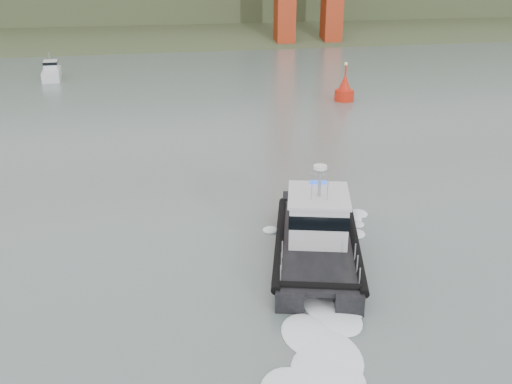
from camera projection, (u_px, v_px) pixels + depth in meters
ground at (334, 316)px, 22.36m from camera, size 400.00×400.00×0.00m
patrol_boat at (317, 233)px, 26.52m from camera, size 6.09×10.19×4.66m
motorboat at (51, 72)px, 67.10m from camera, size 2.27×5.95×3.22m
nav_buoy at (344, 90)px, 56.40m from camera, size 1.93×1.93×4.02m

